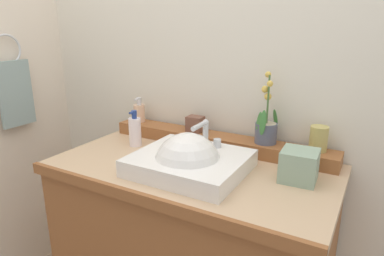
# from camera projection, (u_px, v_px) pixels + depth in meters

# --- Properties ---
(wall_back) EXTENTS (3.01, 0.20, 2.40)m
(wall_back) POSITION_uv_depth(u_px,v_px,m) (234.00, 77.00, 1.68)
(wall_back) COLOR silver
(wall_back) RESTS_ON ground
(vanity_cabinet) EXTENTS (1.17, 0.64, 0.89)m
(vanity_cabinet) POSITION_uv_depth(u_px,v_px,m) (192.00, 254.00, 1.55)
(vanity_cabinet) COLOR brown
(vanity_cabinet) RESTS_ON ground
(back_ledge) EXTENTS (1.10, 0.12, 0.06)m
(back_ledge) POSITION_uv_depth(u_px,v_px,m) (217.00, 141.00, 1.61)
(back_ledge) COLOR brown
(back_ledge) RESTS_ON vanity_cabinet
(sink_basin) EXTENTS (0.43, 0.38, 0.29)m
(sink_basin) POSITION_uv_depth(u_px,v_px,m) (189.00, 165.00, 1.34)
(sink_basin) COLOR white
(sink_basin) RESTS_ON vanity_cabinet
(soap_bar) EXTENTS (0.07, 0.04, 0.02)m
(soap_bar) POSITION_uv_depth(u_px,v_px,m) (178.00, 140.00, 1.48)
(soap_bar) COLOR beige
(soap_bar) RESTS_ON sink_basin
(potted_plant) EXTENTS (0.10, 0.12, 0.31)m
(potted_plant) POSITION_uv_depth(u_px,v_px,m) (266.00, 127.00, 1.48)
(potted_plant) COLOR slate
(potted_plant) RESTS_ON back_ledge
(soap_dispenser) EXTENTS (0.06, 0.06, 0.13)m
(soap_dispenser) POSITION_uv_depth(u_px,v_px,m) (139.00, 112.00, 1.81)
(soap_dispenser) COLOR beige
(soap_dispenser) RESTS_ON back_ledge
(tumbler_cup) EXTENTS (0.07, 0.07, 0.10)m
(tumbler_cup) POSITION_uv_depth(u_px,v_px,m) (319.00, 139.00, 1.39)
(tumbler_cup) COLOR tan
(tumbler_cup) RESTS_ON back_ledge
(trinket_box) EXTENTS (0.08, 0.06, 0.07)m
(trinket_box) POSITION_uv_depth(u_px,v_px,m) (195.00, 124.00, 1.65)
(trinket_box) COLOR brown
(trinket_box) RESTS_ON back_ledge
(lotion_bottle) EXTENTS (0.06, 0.06, 0.17)m
(lotion_bottle) POSITION_uv_depth(u_px,v_px,m) (135.00, 131.00, 1.62)
(lotion_bottle) COLOR white
(lotion_bottle) RESTS_ON vanity_cabinet
(tissue_box) EXTENTS (0.14, 0.14, 0.12)m
(tissue_box) POSITION_uv_depth(u_px,v_px,m) (299.00, 166.00, 1.26)
(tissue_box) COLOR #8BA78E
(tissue_box) RESTS_ON vanity_cabinet
(towel_ring) EXTENTS (0.01, 0.16, 0.16)m
(towel_ring) POSITION_uv_depth(u_px,v_px,m) (7.00, 50.00, 1.77)
(towel_ring) COLOR silver
(hand_towel) EXTENTS (0.02, 0.19, 0.35)m
(hand_towel) POSITION_uv_depth(u_px,v_px,m) (16.00, 94.00, 1.82)
(hand_towel) COLOR #8AA2A1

